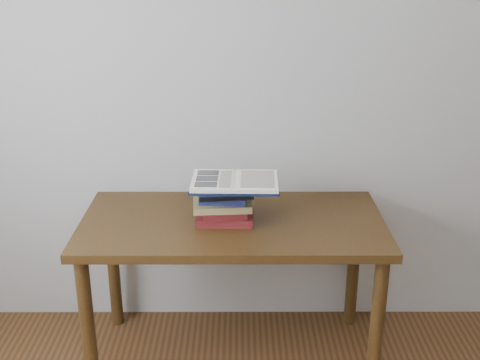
{
  "coord_description": "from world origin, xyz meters",
  "views": [
    {
      "loc": [
        0.01,
        -1.04,
        1.83
      ],
      "look_at": [
        0.02,
        1.33,
        0.93
      ],
      "focal_mm": 45.0,
      "sensor_mm": 36.0,
      "label": 1
    }
  ],
  "objects": [
    {
      "name": "room_shell",
      "position": [
        -0.08,
        0.01,
        1.63
      ],
      "size": [
        3.54,
        3.54,
        2.62
      ],
      "color": "#AEABA4",
      "rests_on": "ground"
    },
    {
      "name": "open_book",
      "position": [
        -0.0,
        1.34,
        0.91
      ],
      "size": [
        0.38,
        0.27,
        0.03
      ],
      "rotation": [
        0.0,
        0.0,
        -0.02
      ],
      "color": "black",
      "rests_on": "book_stack"
    },
    {
      "name": "desk",
      "position": [
        -0.02,
        1.38,
        0.62
      ],
      "size": [
        1.34,
        0.67,
        0.72
      ],
      "color": "#402A10",
      "rests_on": "ground"
    },
    {
      "name": "book_stack",
      "position": [
        -0.05,
        1.37,
        0.81
      ],
      "size": [
        0.27,
        0.2,
        0.18
      ],
      "color": "#5A161A",
      "rests_on": "desk"
    }
  ]
}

